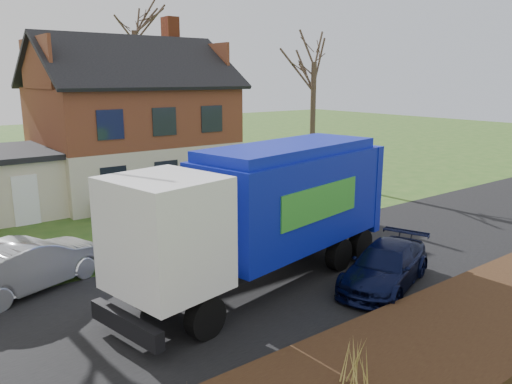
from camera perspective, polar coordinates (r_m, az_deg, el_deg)
ground at (r=15.21m, az=1.22°, el=-10.28°), size 120.00×120.00×0.00m
road at (r=15.21m, az=1.22°, el=-10.25°), size 80.00×7.00×0.02m
mulch_verge at (r=11.91m, az=18.02°, el=-17.18°), size 80.00×3.50×0.30m
main_house at (r=26.93m, az=-15.00°, el=8.32°), size 12.95×8.95×9.26m
garbage_truck at (r=14.48m, az=1.34°, el=-1.66°), size 9.82×4.32×4.08m
silver_sedan at (r=15.93m, az=-24.39°, el=-7.50°), size 4.82×3.04×1.50m
navy_wagon at (r=15.25m, az=14.55°, el=-8.18°), size 4.55×3.06×1.23m
tree_front_east at (r=29.48m, az=6.72°, el=16.70°), size 3.53×3.53×9.80m
tree_back at (r=37.42m, az=-13.88°, el=19.34°), size 3.94×3.94×12.47m
grass_clump_mid at (r=10.02m, az=11.37°, el=-18.47°), size 0.37×0.31×1.04m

